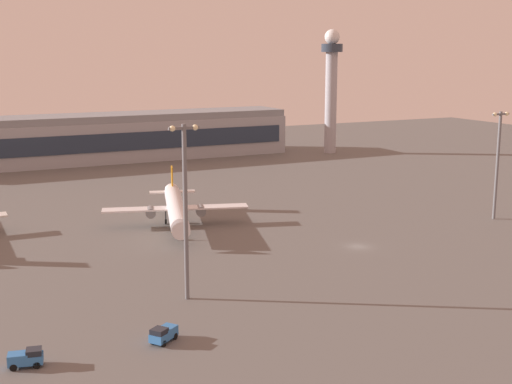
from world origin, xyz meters
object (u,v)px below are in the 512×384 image
(airplane_far_stand, at_px, (176,208))
(apron_light_east, at_px, (185,202))
(cargo_loader, at_px, (163,334))
(maintenance_van, at_px, (26,358))
(control_tower, at_px, (331,83))
(apron_light_central, at_px, (498,158))

(airplane_far_stand, relative_size, apron_light_east, 1.48)
(cargo_loader, relative_size, maintenance_van, 1.01)
(control_tower, xyz_separation_m, maintenance_van, (-132.08, -141.50, -25.17))
(airplane_far_stand, height_order, apron_light_central, apron_light_central)
(airplane_far_stand, height_order, apron_light_east, apron_light_east)
(cargo_loader, distance_m, apron_light_east, 22.01)
(control_tower, xyz_separation_m, apron_light_central, (-23.77, -108.81, -12.16))
(cargo_loader, distance_m, maintenance_van, 17.39)
(maintenance_van, height_order, apron_light_central, apron_light_central)
(control_tower, xyz_separation_m, cargo_loader, (-114.69, -141.81, -25.17))
(airplane_far_stand, relative_size, maintenance_van, 9.08)
(apron_light_central, bearing_deg, control_tower, 77.68)
(airplane_far_stand, xyz_separation_m, cargo_loader, (-22.96, -59.14, -2.83))
(maintenance_van, distance_m, apron_light_central, 113.88)
(control_tower, height_order, maintenance_van, control_tower)
(airplane_far_stand, xyz_separation_m, apron_light_central, (67.96, -26.14, 10.18))
(apron_light_east, bearing_deg, cargo_loader, -121.46)
(airplane_far_stand, bearing_deg, apron_light_east, 89.27)
(cargo_loader, bearing_deg, control_tower, -75.51)
(airplane_far_stand, bearing_deg, maintenance_van, 72.44)
(airplane_far_stand, distance_m, apron_light_east, 48.48)
(cargo_loader, bearing_deg, apron_light_central, -106.59)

